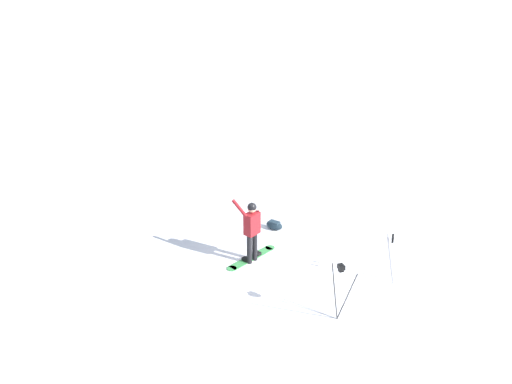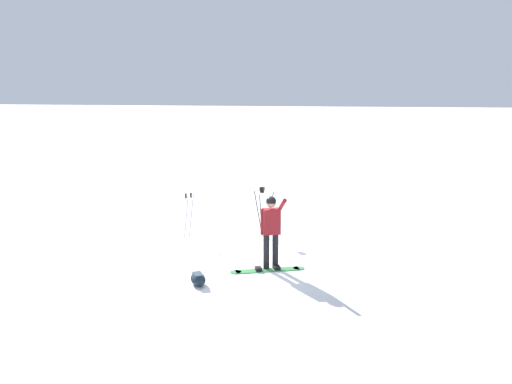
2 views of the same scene
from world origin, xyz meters
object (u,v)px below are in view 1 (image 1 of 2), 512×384
(snowboard, at_px, (252,257))
(ski_poles, at_px, (391,252))
(snowboarder, at_px, (252,226))
(camera_tripod, at_px, (340,281))
(gear_bag_large, at_px, (274,225))

(snowboard, height_order, ski_poles, ski_poles)
(ski_poles, bearing_deg, snowboarder, 143.28)
(camera_tripod, relative_size, ski_poles, 1.09)
(camera_tripod, height_order, ski_poles, camera_tripod)
(gear_bag_large, bearing_deg, snowboard, -132.93)
(snowboard, height_order, camera_tripod, camera_tripod)
(camera_tripod, xyz_separation_m, ski_poles, (1.92, 0.86, -0.15))
(snowboard, distance_m, camera_tripod, 3.41)
(gear_bag_large, xyz_separation_m, ski_poles, (1.59, -3.60, 0.72))
(gear_bag_large, relative_size, ski_poles, 0.47)
(snowboarder, height_order, snowboard, snowboarder)
(snowboard, xyz_separation_m, camera_tripod, (0.89, -3.14, 0.98))
(snowboard, xyz_separation_m, gear_bag_large, (1.23, 1.32, 0.11))
(snowboarder, bearing_deg, ski_poles, -36.72)
(snowboarder, relative_size, snowboard, 1.09)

